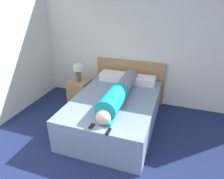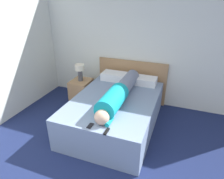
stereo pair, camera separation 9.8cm
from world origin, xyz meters
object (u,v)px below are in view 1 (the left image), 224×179
at_px(pillow_near_headboard, 114,76).
at_px(table_lamp, 78,70).
at_px(nightstand, 80,92).
at_px(tv_remote, 109,131).
at_px(cell_phone, 92,126).
at_px(person_lying, 119,94).
at_px(bed, 115,112).
at_px(pillow_second, 142,80).

bearing_deg(pillow_near_headboard, table_lamp, -160.38).
distance_m(nightstand, table_lamp, 0.54).
height_order(tv_remote, cell_phone, tv_remote).
relative_size(table_lamp, tv_remote, 2.53).
relative_size(pillow_near_headboard, cell_phone, 4.51).
distance_m(person_lying, tv_remote, 0.92).
bearing_deg(bed, table_lamp, 150.95).
bearing_deg(pillow_near_headboard, pillow_second, 0.00).
xyz_separation_m(nightstand, pillow_second, (1.37, 0.26, 0.38)).
xyz_separation_m(bed, pillow_near_headboard, (-0.30, 0.84, 0.38)).
height_order(person_lying, tv_remote, person_lying).
relative_size(pillow_second, tv_remote, 3.72).
xyz_separation_m(pillow_near_headboard, tv_remote, (0.53, -1.82, -0.07)).
relative_size(nightstand, tv_remote, 3.78).
xyz_separation_m(person_lying, pillow_near_headboard, (-0.39, 0.92, -0.07)).
distance_m(bed, pillow_near_headboard, 0.97).
relative_size(nightstand, cell_phone, 4.36).
xyz_separation_m(nightstand, tv_remote, (1.27, -1.56, 0.32)).
bearing_deg(pillow_near_headboard, bed, -70.53).
xyz_separation_m(nightstand, pillow_near_headboard, (0.74, 0.26, 0.39)).
xyz_separation_m(person_lying, tv_remote, (0.14, -0.90, -0.14)).
distance_m(person_lying, pillow_near_headboard, 1.00).
distance_m(table_lamp, pillow_second, 1.40).
bearing_deg(nightstand, pillow_near_headboard, 19.62).
xyz_separation_m(nightstand, cell_phone, (0.99, -1.51, 0.32)).
distance_m(bed, table_lamp, 1.30).
bearing_deg(tv_remote, person_lying, 98.72).
relative_size(nightstand, pillow_near_headboard, 0.97).
relative_size(pillow_near_headboard, tv_remote, 3.91).
xyz_separation_m(bed, person_lying, (0.09, -0.08, 0.45)).
relative_size(person_lying, tv_remote, 12.06).
relative_size(bed, table_lamp, 5.52).
xyz_separation_m(table_lamp, cell_phone, (0.99, -1.51, -0.22)).
xyz_separation_m(person_lying, cell_phone, (-0.14, -0.86, -0.14)).
height_order(bed, pillow_near_headboard, pillow_near_headboard).
bearing_deg(table_lamp, pillow_second, 10.91).
bearing_deg(pillow_near_headboard, nightstand, -160.38).
distance_m(bed, tv_remote, 1.05).
height_order(person_lying, pillow_near_headboard, person_lying).
xyz_separation_m(bed, nightstand, (-1.04, 0.58, -0.01)).
xyz_separation_m(pillow_second, tv_remote, (-0.10, -1.82, -0.06)).
bearing_deg(person_lying, cell_phone, -99.03).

